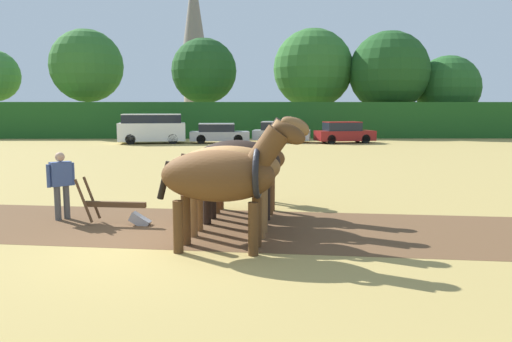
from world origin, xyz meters
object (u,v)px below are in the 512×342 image
(tree_center, at_px, (313,69))
(plow, at_px, (121,210))
(draft_horse_trail_right, at_px, (249,158))
(parked_car_center, at_px, (344,133))
(parked_car_center_left, at_px, (281,132))
(farmer_beside_team, at_px, (268,168))
(tree_left, at_px, (87,66))
(church_spire, at_px, (194,42))
(draft_horse_lead_right, at_px, (234,167))
(parked_van, at_px, (152,128))
(parked_car_left, at_px, (219,133))
(tree_center_right, at_px, (389,72))
(tree_right, at_px, (448,88))
(tree_center_left, at_px, (204,71))
(farmer_at_plow, at_px, (61,181))
(draft_horse_lead_left, at_px, (224,176))
(draft_horse_trail_left, at_px, (242,161))

(tree_center, distance_m, plow, 37.95)
(draft_horse_trail_right, relative_size, parked_car_center, 0.62)
(parked_car_center_left, xyz_separation_m, parked_car_center, (4.49, -0.87, -0.00))
(farmer_beside_team, relative_size, parked_car_center, 0.37)
(tree_left, relative_size, church_spire, 0.43)
(farmer_beside_team, bearing_deg, church_spire, 153.00)
(plow, bearing_deg, church_spire, 102.04)
(draft_horse_lead_right, relative_size, parked_van, 0.57)
(church_spire, height_order, parked_car_left, church_spire)
(tree_center_right, bearing_deg, parked_van, -152.93)
(tree_right, height_order, church_spire, church_spire)
(tree_left, bearing_deg, parked_car_center_left, -25.85)
(draft_horse_trail_right, distance_m, farmer_beside_team, 1.41)
(tree_left, height_order, tree_center_left, tree_left)
(draft_horse_lead_right, bearing_deg, plow, 168.05)
(plow, bearing_deg, parked_car_center_left, 86.28)
(church_spire, height_order, draft_horse_lead_right, church_spire)
(farmer_beside_team, bearing_deg, farmer_at_plow, -102.01)
(draft_horse_lead_right, relative_size, parked_car_center_left, 0.64)
(tree_center_left, xyz_separation_m, parked_van, (-2.81, -10.54, -4.74))
(tree_left, relative_size, draft_horse_lead_right, 3.33)
(draft_horse_trail_right, bearing_deg, plow, -147.58)
(tree_center_right, xyz_separation_m, draft_horse_trail_right, (-12.65, -33.54, -4.42))
(parked_van, bearing_deg, draft_horse_lead_left, -84.72)
(church_spire, bearing_deg, parked_car_center, -67.04)
(draft_horse_lead_left, xyz_separation_m, farmer_beside_team, (0.94, 4.56, -0.43))
(draft_horse_lead_right, bearing_deg, draft_horse_trail_right, 90.00)
(tree_center_left, relative_size, tree_center, 0.90)
(tree_right, height_order, parked_car_left, tree_right)
(tree_center_right, distance_m, parked_car_left, 18.44)
(tree_center, relative_size, plow, 5.95)
(tree_center_right, distance_m, draft_horse_lead_left, 39.34)
(draft_horse_trail_left, bearing_deg, draft_horse_lead_right, -89.64)
(draft_horse_lead_left, relative_size, parked_car_center, 0.62)
(tree_left, bearing_deg, draft_horse_trail_right, -66.38)
(tree_left, xyz_separation_m, draft_horse_trail_left, (14.14, -33.77, -4.78))
(parked_car_center, bearing_deg, farmer_at_plow, -124.86)
(tree_center_left, bearing_deg, plow, -87.90)
(draft_horse_trail_left, height_order, parked_car_center_left, draft_horse_trail_left)
(tree_left, relative_size, farmer_at_plow, 6.00)
(draft_horse_trail_left, xyz_separation_m, draft_horse_trail_right, (0.15, 1.10, -0.04))
(tree_center_left, height_order, tree_center, tree_center)
(draft_horse_lead_right, bearing_deg, draft_horse_lead_left, -90.49)
(draft_horse_trail_left, distance_m, parked_car_left, 25.04)
(draft_horse_lead_right, relative_size, plow, 1.70)
(draft_horse_lead_left, bearing_deg, draft_horse_trail_left, 89.94)
(parked_van, bearing_deg, church_spire, 82.68)
(church_spire, height_order, draft_horse_trail_left, church_spire)
(tree_center_right, xyz_separation_m, parked_van, (-19.57, -10.00, -4.68))
(parked_car_left, bearing_deg, tree_left, 140.40)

